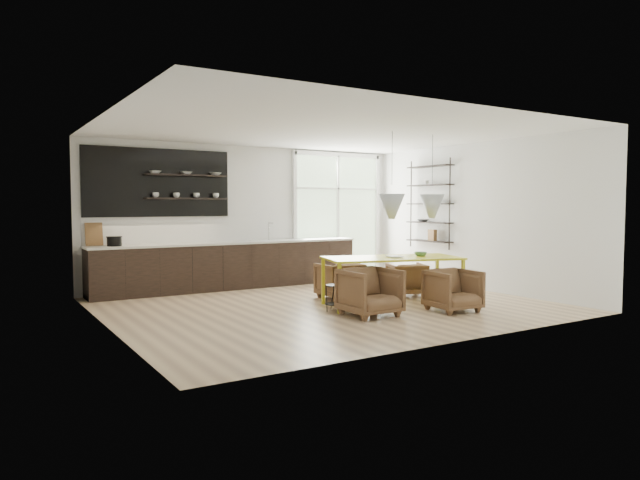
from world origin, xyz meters
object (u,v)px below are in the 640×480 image
(armchair_front_left, at_px, (370,292))
(wire_stool, at_px, (335,294))
(armchair_front_right, at_px, (453,290))
(armchair_back_right, at_px, (407,279))
(dining_table, at_px, (392,260))
(armchair_back_left, at_px, (340,280))

(armchair_front_left, xyz_separation_m, wire_stool, (-0.23, 0.60, -0.09))
(armchair_front_right, bearing_deg, armchair_front_left, 169.72)
(armchair_back_right, bearing_deg, armchair_front_left, 57.26)
(dining_table, distance_m, armchair_back_left, 1.19)
(dining_table, bearing_deg, armchair_front_left, -132.42)
(armchair_back_left, bearing_deg, wire_stool, 55.75)
(armchair_back_left, xyz_separation_m, armchair_back_right, (1.24, -0.39, -0.02))
(armchair_back_left, relative_size, wire_stool, 1.72)
(armchair_back_left, xyz_separation_m, armchair_front_right, (0.84, -1.96, 0.01))
(armchair_back_right, bearing_deg, wire_stool, 39.63)
(armchair_back_right, distance_m, armchair_front_right, 1.63)
(armchair_front_right, bearing_deg, armchair_back_right, 81.82)
(armchair_front_left, bearing_deg, armchair_back_left, 72.77)
(armchair_front_left, height_order, wire_stool, armchair_front_left)
(armchair_back_left, relative_size, armchair_front_right, 0.98)
(armchair_front_right, bearing_deg, dining_table, 124.71)
(armchair_back_left, bearing_deg, dining_table, 110.58)
(armchair_back_right, relative_size, armchair_front_left, 0.83)
(dining_table, xyz_separation_m, wire_stool, (-1.08, 0.08, -0.49))
(armchair_front_left, bearing_deg, armchair_back_right, 34.77)
(armchair_back_left, height_order, armchair_front_left, armchair_front_left)
(dining_table, relative_size, armchair_front_left, 3.02)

